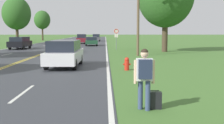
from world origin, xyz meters
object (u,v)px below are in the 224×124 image
Objects in this scene: fire_hydrant at (127,64)px; car_black_suv_approaching at (20,42)px; tree_mid_treeline at (16,14)px; suitcase at (154,100)px; hitchhiker_person at (145,73)px; tree_behind_sign at (42,20)px; car_maroon_suv_mid_far at (82,39)px; car_dark_green_sedan_mid_near at (92,41)px; traffic_sign at (116,34)px; car_white_suv_nearest at (65,53)px; car_dark_grey_van_receding at (96,37)px.

fire_hydrant is 0.17× the size of car_black_suv_approaching.
car_black_suv_approaching is at bearing -71.72° from tree_mid_treeline.
hitchhiker_person is at bearing 114.19° from suitcase.
tree_mid_treeline is (-0.41, -19.43, 0.39)m from tree_behind_sign.
fire_hydrant is at bearing 8.22° from car_maroon_suv_mid_far.
car_black_suv_approaching is 1.00× the size of car_dark_green_sedan_mid_near.
hitchhiker_person is at bearing 2.88° from car_dark_green_sedan_mid_near.
hitchhiker_person is 0.68× the size of traffic_sign.
car_dark_green_sedan_mid_near is (-3.59, 10.56, -1.24)m from traffic_sign.
car_white_suv_nearest reaches higher than car_dark_green_sedan_mid_near.
car_dark_grey_van_receding reaches higher than car_dark_green_sedan_mid_near.
suitcase is 0.12× the size of car_white_suv_nearest.
car_white_suv_nearest is at bearing -3.12° from car_dark_green_sedan_mid_near.
tree_mid_treeline is at bearing 21.27° from hitchhiker_person.
tree_mid_treeline reaches higher than fire_hydrant.
car_white_suv_nearest is 1.09× the size of car_black_suv_approaching.
car_dark_green_sedan_mid_near is (-3.49, 29.16, 0.36)m from fire_hydrant.
hitchhiker_person is 31.67m from car_black_suv_approaching.
hitchhiker_person is 66.83m from tree_behind_sign.
traffic_sign is (0.10, 18.60, 1.60)m from fire_hydrant.
hitchhiker_person is at bearing -90.52° from traffic_sign.
car_dark_green_sedan_mid_near is at bearing 5.49° from suitcase.
tree_mid_treeline is at bearing -45.20° from car_dark_grey_van_receding.
car_maroon_suv_mid_far is (-5.76, 37.36, 0.55)m from fire_hydrant.
hitchhiker_person reaches higher than car_white_suv_nearest.
car_dark_grey_van_receding is (2.38, 12.76, -0.06)m from car_maroon_suv_mid_far.
traffic_sign is at bearing -0.58° from hitchhiker_person.
traffic_sign is 0.54× the size of car_maroon_suv_mid_far.
car_dark_grey_van_receding is at bearing 93.86° from fire_hydrant.
tree_mid_treeline is (-17.89, 44.89, 5.34)m from suitcase.
car_maroon_suv_mid_far is (-5.86, 18.77, -1.05)m from traffic_sign.
suitcase is 66.84m from tree_behind_sign.
car_dark_green_sedan_mid_near is at bearing 0.98° from car_dark_grey_van_receding.
traffic_sign reaches higher than car_dark_green_sedan_mid_near.
traffic_sign is (-0.06, 26.99, 1.73)m from suitcase.
car_white_suv_nearest reaches higher than fire_hydrant.
tree_behind_sign is at bearing 88.79° from tree_mid_treeline.
traffic_sign is 11.22m from car_dark_green_sedan_mid_near.
hitchhiker_person is 58.74m from car_dark_grey_van_receding.
tree_behind_sign is 1.55× the size of car_white_suv_nearest.
fire_hydrant is 40.91m from tree_mid_treeline.
suitcase is 0.22× the size of traffic_sign.
tree_mid_treeline is (-17.59, 45.03, 4.49)m from hitchhiker_person.
car_dark_green_sedan_mid_near is at bearing 5.02° from hitchhiker_person.
fire_hydrant is at bearing 1.02° from suitcase.
fire_hydrant is at bearing -1.03° from hitchhiker_person.
traffic_sign reaches higher than hitchhiker_person.
car_white_suv_nearest is at bearing 156.14° from fire_hydrant.
hitchhiker_person reaches higher than car_maroon_suv_mid_far.
tree_behind_sign is (-17.42, 37.34, 3.21)m from traffic_sign.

